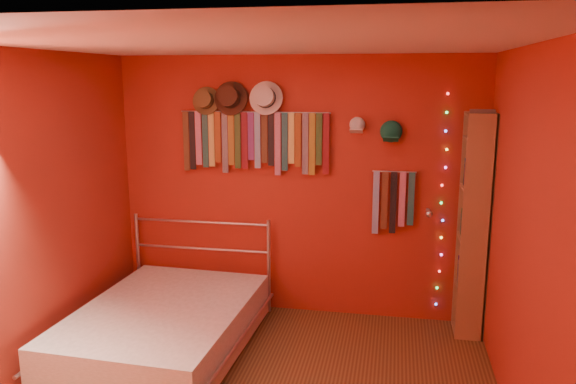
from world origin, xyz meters
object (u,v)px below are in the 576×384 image
Objects in this scene: tie_rack at (254,139)px; bed at (164,327)px; bookshelf at (478,225)px; reading_lamp at (429,213)px.

tie_rack is 0.74× the size of bed.
tie_rack is at bearing 175.69° from bookshelf.
tie_rack is 1.75m from reading_lamp.
bookshelf is at bearing -0.91° from reading_lamp.
tie_rack is 0.72× the size of bookshelf.
bookshelf is 2.86m from bed.
reading_lamp is 0.43m from bookshelf.
bookshelf reaches higher than bed.
bed is (-2.61, -0.86, -0.80)m from bookshelf.
reading_lamp is 0.14× the size of bed.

